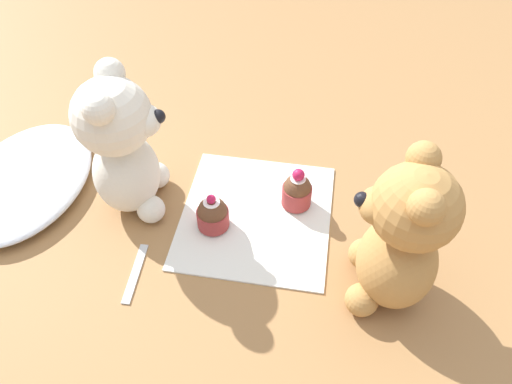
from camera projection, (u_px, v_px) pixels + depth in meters
The scene contains 8 objects.
ground_plane at pixel (256, 216), 0.78m from camera, with size 4.00×4.00×0.00m, color #9E7042.
knitted_placemat at pixel (256, 215), 0.78m from camera, with size 0.25×0.23×0.01m, color silver.
tulle_cloth at pixel (25, 179), 0.82m from camera, with size 0.28×0.20×0.03m, color silver.
teddy_bear_cream at pixel (122, 146), 0.72m from camera, with size 0.13×0.13×0.24m.
teddy_bear_tan at pixel (401, 239), 0.61m from camera, with size 0.12×0.12×0.24m.
cupcake_near_cream_bear at pixel (213, 214), 0.75m from camera, with size 0.05×0.05×0.06m.
cupcake_near_tan_bear at pixel (297, 191), 0.78m from camera, with size 0.05×0.05×0.07m.
teaspoon at pixel (135, 273), 0.71m from camera, with size 0.10×0.01×0.01m, color silver.
Camera 1 is at (-0.50, -0.08, 0.60)m, focal length 35.00 mm.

